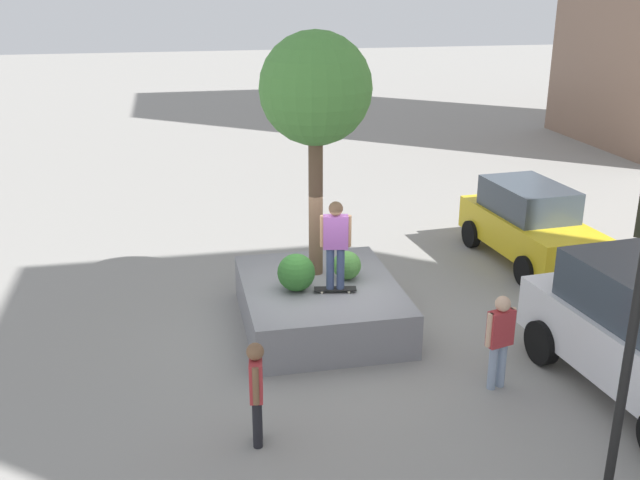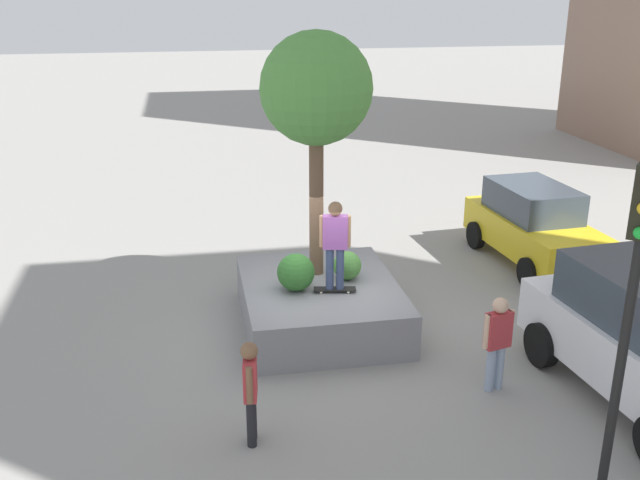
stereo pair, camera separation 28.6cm
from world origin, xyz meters
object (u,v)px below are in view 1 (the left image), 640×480
(plaza_tree, at_px, (315,91))
(planter_ledge, at_px, (320,304))
(taxi_cab, at_px, (529,223))
(skateboarder, at_px, (336,239))
(traffic_light_corner, at_px, (640,287))
(bystander_watching, at_px, (256,387))
(passerby_with_bag, at_px, (500,336))
(skateboard, at_px, (335,289))

(plaza_tree, bearing_deg, planter_ledge, -3.06)
(planter_ledge, xyz_separation_m, taxi_cab, (-2.39, 5.64, 0.52))
(skateboarder, xyz_separation_m, traffic_light_corner, (5.53, 2.33, 1.19))
(bystander_watching, relative_size, passerby_with_bag, 0.99)
(plaza_tree, distance_m, bystander_watching, 5.79)
(skateboard, height_order, traffic_light_corner, traffic_light_corner)
(plaza_tree, distance_m, taxi_cab, 6.89)
(taxi_cab, distance_m, bystander_watching, 9.51)
(plaza_tree, height_order, skateboarder, plaza_tree)
(passerby_with_bag, bearing_deg, skateboard, -138.17)
(traffic_light_corner, xyz_separation_m, bystander_watching, (-2.32, -4.23, -2.18))
(passerby_with_bag, bearing_deg, planter_ledge, -140.55)
(plaza_tree, height_order, skateboard, plaza_tree)
(traffic_light_corner, distance_m, bystander_watching, 5.29)
(skateboarder, relative_size, taxi_cab, 0.41)
(skateboard, distance_m, bystander_watching, 3.73)
(plaza_tree, xyz_separation_m, taxi_cab, (-1.84, 5.61, -3.56))
(planter_ledge, height_order, plaza_tree, plaza_tree)
(traffic_light_corner, bearing_deg, skateboarder, -157.19)
(skateboarder, xyz_separation_m, passerby_with_bag, (2.47, 2.21, -0.98))
(planter_ledge, distance_m, passerby_with_bag, 3.83)
(planter_ledge, xyz_separation_m, plaza_tree, (-0.55, 0.03, 4.08))
(taxi_cab, distance_m, passerby_with_bag, 6.22)
(skateboard, distance_m, passerby_with_bag, 3.31)
(planter_ledge, bearing_deg, bystander_watching, -24.89)
(plaza_tree, bearing_deg, taxi_cab, 108.14)
(skateboard, relative_size, taxi_cab, 0.20)
(planter_ledge, bearing_deg, traffic_light_corner, 22.87)
(plaza_tree, relative_size, bystander_watching, 2.88)
(skateboarder, bearing_deg, traffic_light_corner, 22.81)
(skateboard, bearing_deg, skateboarder, 75.96)
(skateboard, bearing_deg, bystander_watching, -30.64)
(skateboard, xyz_separation_m, bystander_watching, (3.21, -1.90, 0.02))
(skateboarder, bearing_deg, passerby_with_bag, 41.83)
(skateboard, height_order, passerby_with_bag, passerby_with_bag)
(planter_ledge, relative_size, plaza_tree, 0.76)
(planter_ledge, relative_size, bystander_watching, 2.20)
(traffic_light_corner, distance_m, passerby_with_bag, 3.75)
(taxi_cab, height_order, traffic_light_corner, traffic_light_corner)
(skateboard, relative_size, bystander_watching, 0.50)
(planter_ledge, distance_m, bystander_watching, 4.08)
(plaza_tree, bearing_deg, skateboarder, 9.54)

